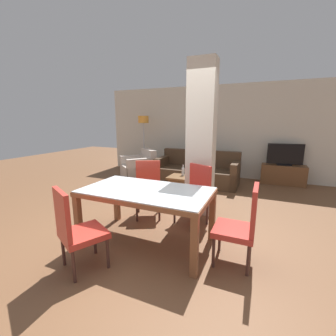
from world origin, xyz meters
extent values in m
plane|color=brown|center=(0.00, 0.00, 0.00)|extent=(18.00, 18.00, 0.00)
cube|color=beige|center=(0.00, 4.32, 1.35)|extent=(7.20, 0.06, 2.70)
cube|color=brown|center=(-0.56, 4.28, 1.60)|extent=(0.44, 0.02, 0.36)
cube|color=#4C8CCC|center=(-0.56, 4.27, 1.60)|extent=(0.40, 0.01, 0.32)
cube|color=beige|center=(0.38, 1.35, 1.35)|extent=(0.48, 0.33, 2.70)
cube|color=brown|center=(0.00, -0.45, 0.73)|extent=(1.74, 0.06, 0.06)
cube|color=brown|center=(0.00, 0.45, 0.73)|extent=(1.74, 0.06, 0.06)
cube|color=brown|center=(-0.84, 0.00, 0.73)|extent=(0.06, 0.85, 0.06)
cube|color=brown|center=(0.84, 0.00, 0.73)|extent=(0.06, 0.85, 0.06)
cube|color=silver|center=(0.00, 0.00, 0.77)|extent=(1.72, 0.95, 0.01)
cube|color=brown|center=(-0.82, -0.43, 0.35)|extent=(0.08, 0.08, 0.70)
cube|color=brown|center=(0.82, -0.43, 0.35)|extent=(0.08, 0.08, 0.70)
cube|color=brown|center=(-0.82, 0.43, 0.35)|extent=(0.08, 0.08, 0.70)
cube|color=brown|center=(0.82, 0.43, 0.35)|extent=(0.08, 0.08, 0.70)
cube|color=red|center=(-0.39, -0.77, 0.41)|extent=(0.62, 0.62, 0.07)
cube|color=red|center=(-0.48, -0.96, 0.71)|extent=(0.41, 0.24, 0.53)
cylinder|color=#472922|center=(-0.48, -0.52, 0.19)|extent=(0.04, 0.04, 0.38)
cylinder|color=#472922|center=(-0.14, -0.69, 0.19)|extent=(0.04, 0.04, 0.38)
cylinder|color=#472922|center=(-0.65, -0.86, 0.19)|extent=(0.04, 0.04, 0.38)
cylinder|color=#472922|center=(-0.31, -1.03, 0.19)|extent=(0.04, 0.04, 0.38)
cube|color=#C0352D|center=(1.17, 0.00, 0.41)|extent=(0.46, 0.46, 0.07)
cube|color=#C0352D|center=(1.37, 0.00, 0.71)|extent=(0.05, 0.44, 0.53)
cylinder|color=#472922|center=(0.98, -0.19, 0.19)|extent=(0.04, 0.04, 0.38)
cylinder|color=#472922|center=(0.98, 0.19, 0.19)|extent=(0.04, 0.04, 0.38)
cylinder|color=#472922|center=(1.36, -0.19, 0.19)|extent=(0.04, 0.04, 0.38)
cylinder|color=#472922|center=(1.36, 0.19, 0.19)|extent=(0.04, 0.04, 0.38)
cube|color=red|center=(0.39, 0.79, 0.41)|extent=(0.62, 0.62, 0.07)
cube|color=red|center=(0.48, 0.97, 0.71)|extent=(0.41, 0.24, 0.53)
cylinder|color=#472922|center=(0.48, 0.53, 0.19)|extent=(0.04, 0.04, 0.38)
cylinder|color=#472922|center=(0.14, 0.70, 0.19)|extent=(0.04, 0.04, 0.38)
cylinder|color=#472922|center=(0.65, 0.87, 0.19)|extent=(0.04, 0.04, 0.38)
cylinder|color=#472922|center=(0.31, 1.04, 0.19)|extent=(0.04, 0.04, 0.38)
cube|color=#C1392A|center=(-0.39, 0.77, 0.41)|extent=(0.62, 0.62, 0.07)
cube|color=#C1392A|center=(-0.48, 0.95, 0.71)|extent=(0.41, 0.24, 0.53)
cylinder|color=#472922|center=(-0.14, 0.68, 0.19)|extent=(0.04, 0.04, 0.38)
cylinder|color=#472922|center=(-0.47, 0.51, 0.19)|extent=(0.04, 0.04, 0.38)
cylinder|color=#472922|center=(-0.31, 1.02, 0.19)|extent=(0.04, 0.04, 0.38)
cylinder|color=#472922|center=(-0.65, 0.85, 0.19)|extent=(0.04, 0.04, 0.38)
cube|color=#432F1F|center=(-0.21, 3.16, 0.21)|extent=(2.17, 0.89, 0.42)
cube|color=#432F1F|center=(-0.21, 3.52, 0.65)|extent=(2.17, 0.18, 0.45)
cube|color=#432F1F|center=(0.80, 3.16, 0.33)|extent=(0.16, 0.89, 0.67)
cube|color=#432F1F|center=(-1.21, 3.16, 0.33)|extent=(0.16, 0.89, 0.67)
cube|color=#C0B3A7|center=(-1.94, 3.00, 0.20)|extent=(1.19, 1.19, 0.40)
cube|color=#C0B3A7|center=(-1.72, 3.26, 0.63)|extent=(0.75, 0.68, 0.45)
cube|color=#C0B3A7|center=(-1.68, 2.78, 0.33)|extent=(0.66, 0.74, 0.65)
cube|color=#C0B3A7|center=(-2.21, 3.23, 0.33)|extent=(0.66, 0.74, 0.65)
cube|color=brown|center=(-0.21, 2.13, 0.41)|extent=(0.69, 0.51, 0.04)
cube|color=brown|center=(-0.21, 2.13, 0.20)|extent=(0.61, 0.43, 0.39)
cylinder|color=#B2B7BC|center=(-0.27, 2.25, 0.52)|extent=(0.07, 0.07, 0.17)
cylinder|color=#B2B7BC|center=(-0.27, 2.25, 0.64)|extent=(0.03, 0.03, 0.06)
cylinder|color=#B7B7BC|center=(-0.27, 2.25, 0.67)|extent=(0.03, 0.03, 0.01)
cube|color=brown|center=(1.93, 4.04, 0.26)|extent=(1.09, 0.40, 0.52)
cube|color=black|center=(1.93, 4.04, 0.54)|extent=(0.38, 0.25, 0.03)
cube|color=black|center=(1.93, 4.04, 0.82)|extent=(0.88, 0.17, 0.54)
cylinder|color=#B7B7BC|center=(-2.18, 3.81, 0.01)|extent=(0.30, 0.30, 0.02)
cylinder|color=#B7B7BC|center=(-2.18, 3.81, 0.81)|extent=(0.04, 0.04, 1.58)
cylinder|color=#F29E38|center=(-2.18, 3.81, 1.71)|extent=(0.33, 0.33, 0.22)
camera|label=1|loc=(1.43, -2.54, 1.68)|focal=24.00mm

